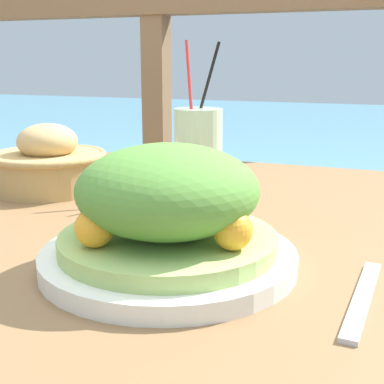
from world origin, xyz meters
name	(u,v)px	position (x,y,z in m)	size (l,w,h in m)	color
patio_table	(197,279)	(0.00, 0.00, 0.62)	(1.16, 0.93, 0.71)	olive
railing_fence	(304,102)	(0.00, 0.86, 0.81)	(2.80, 0.08, 1.14)	brown
sea_backdrop	(357,158)	(0.00, 3.36, 0.23)	(12.00, 4.00, 0.46)	#568EA8
salad_plate	(168,215)	(0.03, -0.16, 0.76)	(0.28, 0.28, 0.14)	white
drink_glass	(198,152)	(-0.05, 0.14, 0.78)	(0.08, 0.08, 0.25)	beige
bread_basket	(49,164)	(-0.31, 0.09, 0.75)	(0.20, 0.20, 0.12)	tan
fork	(363,298)	(0.23, -0.18, 0.71)	(0.03, 0.18, 0.00)	silver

